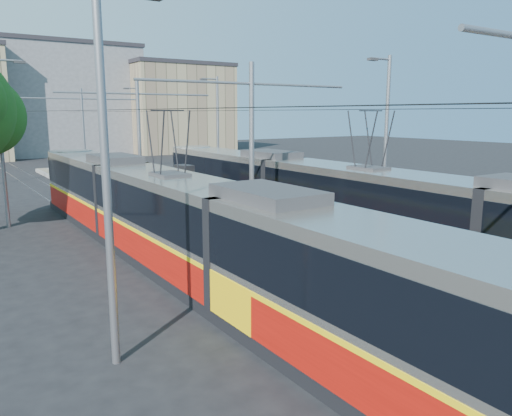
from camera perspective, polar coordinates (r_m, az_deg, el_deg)
ground at (r=14.41m, az=17.62°, el=-11.79°), size 160.00×160.00×0.00m
platform at (r=27.80m, az=-10.69°, el=-0.31°), size 4.00×50.00×0.30m
tactile_strip_left at (r=27.25m, az=-13.50°, el=-0.31°), size 0.70×50.00×0.01m
tactile_strip_right at (r=28.36m, az=-8.00°, el=0.31°), size 0.70×50.00×0.01m
rails at (r=27.83m, az=-10.68°, el=-0.58°), size 8.71×70.00×0.03m
track_arrow at (r=10.22m, az=18.01°, el=-21.70°), size 1.20×5.00×0.01m
tram_left at (r=17.68m, az=-9.66°, el=-1.46°), size 2.43×29.32×5.50m
tram_right at (r=19.88m, az=12.55°, el=0.23°), size 2.43×32.32×5.50m
catenary at (r=24.72m, az=-8.42°, el=8.62°), size 9.20×70.00×7.00m
street_lamps at (r=31.05m, az=-13.88°, el=8.21°), size 15.18×38.22×8.00m
shelter at (r=27.07m, az=-8.12°, el=2.49°), size 0.78×1.15×2.40m
building_centre at (r=74.07m, az=-21.17°, el=11.47°), size 18.36×14.28×14.41m
building_right at (r=72.89m, az=-9.05°, el=11.24°), size 14.28×10.20×12.28m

